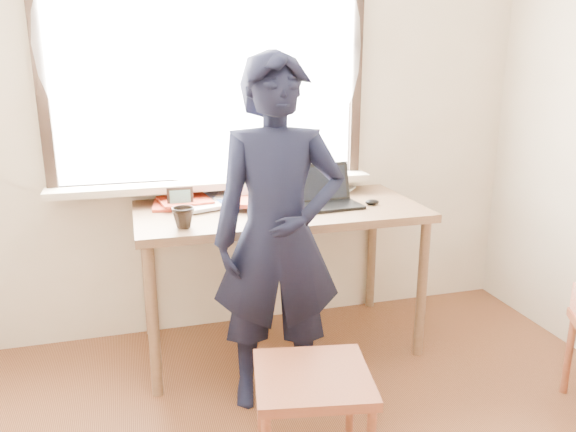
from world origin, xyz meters
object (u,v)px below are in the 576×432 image
object	(u,v)px
mug_dark	(183,218)
laptop	(327,196)
work_chair	(312,390)
mug_white	(240,192)
desk	(279,222)
person	(278,237)

from	to	relation	value
mug_dark	laptop	bearing A→B (deg)	14.95
work_chair	mug_white	bearing A→B (deg)	91.23
laptop	mug_white	xyz separation A→B (m)	(-0.45, 0.22, -0.00)
desk	person	xyz separation A→B (m)	(-0.14, -0.51, 0.08)
work_chair	mug_dark	bearing A→B (deg)	115.37
person	mug_white	bearing A→B (deg)	102.39
desk	work_chair	world-z (taller)	desk
desk	mug_white	distance (m)	0.30
laptop	mug_dark	bearing A→B (deg)	-165.05
desk	mug_white	bearing A→B (deg)	134.25
laptop	mug_dark	distance (m)	0.84
desk	laptop	world-z (taller)	laptop
laptop	work_chair	bearing A→B (deg)	-112.09
laptop	work_chair	size ratio (longest dim) A/B	0.67
laptop	mug_white	world-z (taller)	laptop
mug_white	desk	bearing A→B (deg)	-45.75
mug_white	work_chair	size ratio (longest dim) A/B	0.25
laptop	work_chair	distance (m)	1.23
mug_white	person	distance (m)	0.71
laptop	person	distance (m)	0.64
work_chair	person	world-z (taller)	person
mug_dark	person	world-z (taller)	person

